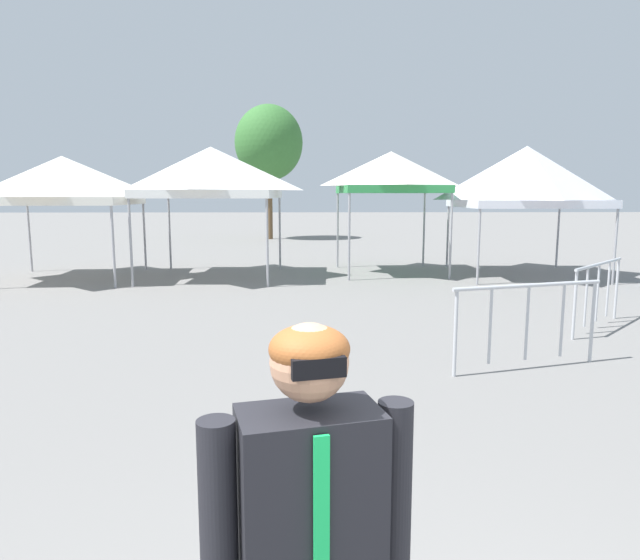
# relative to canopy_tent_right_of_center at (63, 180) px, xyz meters

# --- Properties ---
(canopy_tent_right_of_center) EXTENTS (3.50, 3.50, 3.11)m
(canopy_tent_right_of_center) POSITION_rel_canopy_tent_right_of_center_xyz_m (0.00, 0.00, 0.00)
(canopy_tent_right_of_center) COLOR #9E9EA3
(canopy_tent_right_of_center) RESTS_ON ground
(canopy_tent_center) EXTENTS (3.51, 3.51, 3.36)m
(canopy_tent_center) POSITION_rel_canopy_tent_right_of_center_xyz_m (3.68, 0.23, 0.21)
(canopy_tent_center) COLOR #9E9EA3
(canopy_tent_center) RESTS_ON ground
(canopy_tent_far_right) EXTENTS (2.89, 2.89, 3.30)m
(canopy_tent_far_right) POSITION_rel_canopy_tent_right_of_center_xyz_m (8.42, 0.94, 0.24)
(canopy_tent_far_right) COLOR #9E9EA3
(canopy_tent_far_right) RESTS_ON ground
(canopy_tent_behind_center) EXTENTS (3.51, 3.51, 3.41)m
(canopy_tent_behind_center) POSITION_rel_canopy_tent_right_of_center_xyz_m (11.91, 0.38, 0.11)
(canopy_tent_behind_center) COLOR #9E9EA3
(canopy_tent_behind_center) RESTS_ON ground
(tree_behind_tents_right) EXTENTS (3.26, 3.26, 6.43)m
(tree_behind_tents_right) POSITION_rel_canopy_tent_right_of_center_xyz_m (4.34, 13.24, 2.11)
(tree_behind_tents_right) COLOR brown
(tree_behind_tents_right) RESTS_ON ground
(crowd_barrier_near_person) EXTENTS (2.03, 0.63, 1.08)m
(crowd_barrier_near_person) POSITION_rel_canopy_tent_right_of_center_xyz_m (8.82, -7.84, -1.75)
(crowd_barrier_near_person) COLOR #B7BABF
(crowd_barrier_near_person) RESTS_ON ground
(crowd_barrier_mid_lot) EXTENTS (1.52, 1.52, 1.08)m
(crowd_barrier_mid_lot) POSITION_rel_canopy_tent_right_of_center_xyz_m (10.80, -5.73, -1.75)
(crowd_barrier_mid_lot) COLOR #B7BABF
(crowd_barrier_mid_lot) RESTS_ON ground
(traffic_cone_lot_center) EXTENTS (0.32, 0.32, 0.46)m
(traffic_cone_lot_center) POSITION_rel_canopy_tent_right_of_center_xyz_m (6.30, -9.07, -2.28)
(traffic_cone_lot_center) COLOR orange
(traffic_cone_lot_center) RESTS_ON ground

